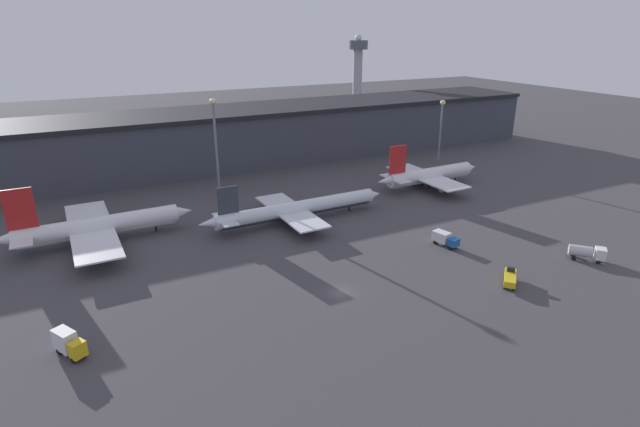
{
  "coord_description": "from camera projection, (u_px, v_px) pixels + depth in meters",
  "views": [
    {
      "loc": [
        -38.97,
        -68.9,
        45.4
      ],
      "look_at": [
        7.86,
        23.66,
        6.0
      ],
      "focal_mm": 28.0,
      "sensor_mm": 36.0,
      "label": 1
    }
  ],
  "objects": [
    {
      "name": "service_vehicle_1",
      "position": [
        68.0,
        343.0,
        72.41
      ],
      "size": [
        4.61,
        5.99,
        3.85
      ],
      "rotation": [
        0.0,
        0.0,
        -1.05
      ],
      "color": "gold",
      "rests_on": "ground"
    },
    {
      "name": "ground",
      "position": [
        340.0,
        293.0,
        90.04
      ],
      "size": [
        600.0,
        600.0,
        0.0
      ],
      "primitive_type": "plane",
      "color": "#423F44"
    },
    {
      "name": "service_vehicle_2",
      "position": [
        445.0,
        238.0,
        108.81
      ],
      "size": [
        3.63,
        6.27,
        2.94
      ],
      "rotation": [
        0.0,
        0.0,
        -1.34
      ],
      "color": "#195199",
      "rests_on": "ground"
    },
    {
      "name": "terminal_building",
      "position": [
        202.0,
        140.0,
        166.13
      ],
      "size": [
        257.95,
        29.38,
        18.77
      ],
      "color": "#3D424C",
      "rests_on": "ground"
    },
    {
      "name": "airplane_2",
      "position": [
        429.0,
        175.0,
        147.78
      ],
      "size": [
        37.07,
        28.71,
        13.76
      ],
      "rotation": [
        0.0,
        0.0,
        0.03
      ],
      "color": "silver",
      "rests_on": "ground"
    },
    {
      "name": "lamp_post_1",
      "position": [
        215.0,
        135.0,
        136.24
      ],
      "size": [
        1.8,
        1.8,
        27.06
      ],
      "color": "slate",
      "rests_on": "ground"
    },
    {
      "name": "service_vehicle_3",
      "position": [
        510.0,
        278.0,
        92.69
      ],
      "size": [
        5.95,
        5.67,
        2.72
      ],
      "rotation": [
        0.0,
        0.0,
        0.74
      ],
      "color": "gold",
      "rests_on": "ground"
    },
    {
      "name": "lamp_post_2",
      "position": [
        441.0,
        122.0,
        170.48
      ],
      "size": [
        1.8,
        1.8,
        21.6
      ],
      "color": "slate",
      "rests_on": "ground"
    },
    {
      "name": "service_vehicle_0",
      "position": [
        587.0,
        252.0,
        102.01
      ],
      "size": [
        6.35,
        6.71,
        3.0
      ],
      "rotation": [
        0.0,
        0.0,
        -0.84
      ],
      "color": "white",
      "rests_on": "ground"
    },
    {
      "name": "control_tower",
      "position": [
        358.0,
        72.0,
        238.73
      ],
      "size": [
        9.0,
        9.0,
        41.26
      ],
      "color": "#99999E",
      "rests_on": "ground"
    },
    {
      "name": "airplane_1",
      "position": [
        296.0,
        209.0,
        121.75
      ],
      "size": [
        49.09,
        27.19,
        11.49
      ],
      "rotation": [
        0.0,
        0.0,
        0.03
      ],
      "color": "silver",
      "rests_on": "ground"
    },
    {
      "name": "airplane_0",
      "position": [
        97.0,
        227.0,
        109.76
      ],
      "size": [
        42.07,
        37.34,
        14.56
      ],
      "rotation": [
        0.0,
        0.0,
        0.03
      ],
      "color": "silver",
      "rests_on": "ground"
    }
  ]
}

